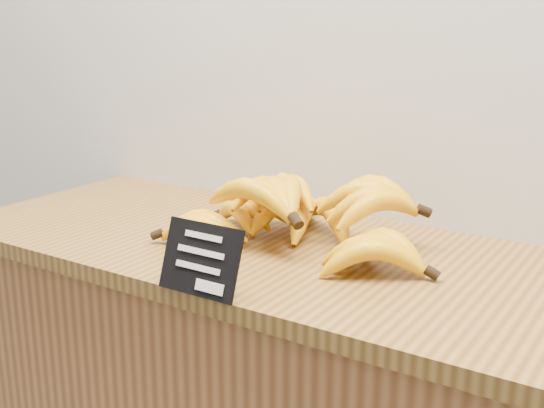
{
  "coord_description": "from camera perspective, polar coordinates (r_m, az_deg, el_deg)",
  "views": [
    {
      "loc": [
        0.53,
        1.75,
        1.33
      ],
      "look_at": [
        -0.09,
        2.7,
        1.02
      ],
      "focal_mm": 45.0,
      "sensor_mm": 36.0,
      "label": 1
    }
  ],
  "objects": [
    {
      "name": "banana_pile",
      "position": [
        1.24,
        2.12,
        -0.84
      ],
      "size": [
        0.51,
        0.36,
        0.13
      ],
      "color": "#F0B409",
      "rests_on": "counter_top"
    },
    {
      "name": "counter_top",
      "position": [
        1.25,
        1.25,
        -4.15
      ],
      "size": [
        1.33,
        0.54,
        0.03
      ],
      "primitive_type": "cube",
      "color": "olive",
      "rests_on": "counter"
    },
    {
      "name": "chalkboard_sign",
      "position": [
        1.02,
        -6.01,
        -4.63
      ],
      "size": [
        0.14,
        0.04,
        0.11
      ],
      "primitive_type": "cube",
      "rotation": [
        -0.34,
        0.0,
        0.0
      ],
      "color": "black",
      "rests_on": "counter_top"
    }
  ]
}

